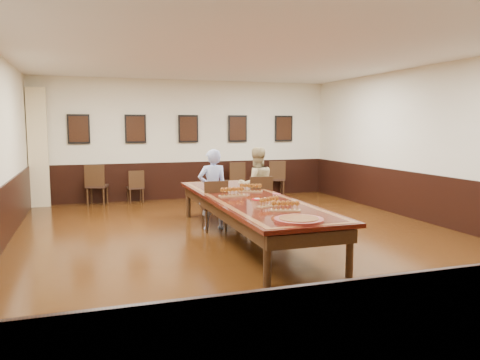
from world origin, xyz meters
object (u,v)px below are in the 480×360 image
object	(u,v)px
chair_man	(214,205)
person_woman	(256,186)
spare_chair_d	(276,178)
carved_platter	(299,220)
spare_chair_b	(135,186)
person_man	(213,189)
chair_woman	(258,200)
conference_table	(249,205)
spare_chair_a	(97,184)
spare_chair_c	(235,179)

from	to	relation	value
chair_man	person_woman	world-z (taller)	person_woman
spare_chair_d	carved_platter	xyz separation A→B (m)	(-2.55, -6.87, 0.28)
spare_chair_b	person_man	bearing A→B (deg)	101.43
spare_chair_b	spare_chair_d	distance (m)	3.95
chair_woman	spare_chair_d	world-z (taller)	chair_woman
person_man	conference_table	size ratio (longest dim) A/B	0.31
spare_chair_b	conference_table	world-z (taller)	spare_chair_b
spare_chair_d	conference_table	distance (m)	5.35
spare_chair_a	spare_chair_d	xyz separation A→B (m)	(4.89, 0.10, -0.02)
spare_chair_a	conference_table	distance (m)	5.23
person_man	conference_table	distance (m)	1.11
spare_chair_a	person_man	xyz separation A→B (m)	(2.04, -3.60, 0.26)
conference_table	carved_platter	xyz separation A→B (m)	(-0.07, -2.13, 0.16)
spare_chair_d	person_man	bearing A→B (deg)	63.65
chair_man	person_woman	size ratio (longest dim) A/B	0.62
spare_chair_a	person_woman	xyz separation A→B (m)	(3.02, -3.36, 0.26)
chair_man	person_man	bearing A→B (deg)	-90.00
spare_chair_b	person_man	xyz separation A→B (m)	(1.10, -3.63, 0.35)
spare_chair_d	carved_platter	size ratio (longest dim) A/B	1.45
spare_chair_d	chair_woman	bearing A→B (deg)	73.52
chair_woman	conference_table	bearing A→B (deg)	64.80
person_woman	carved_platter	bearing A→B (deg)	80.83
spare_chair_b	person_man	size ratio (longest dim) A/B	0.55
chair_man	spare_chair_b	xyz separation A→B (m)	(-1.09, 3.73, -0.06)
spare_chair_a	person_man	size ratio (longest dim) A/B	0.67
spare_chair_c	person_woman	xyz separation A→B (m)	(-0.67, -3.54, 0.29)
chair_woman	person_man	size ratio (longest dim) A/B	0.64
spare_chair_c	spare_chair_d	bearing A→B (deg)	173.84
spare_chair_a	conference_table	size ratio (longest dim) A/B	0.21
spare_chair_c	spare_chair_d	size ratio (longest dim) A/B	0.99
chair_woman	spare_chair_b	size ratio (longest dim) A/B	1.17
chair_man	conference_table	distance (m)	1.01
chair_woman	person_woman	world-z (taller)	person_woman
person_man	carved_platter	distance (m)	3.18
person_woman	conference_table	size ratio (longest dim) A/B	0.31
spare_chair_d	spare_chair_c	bearing A→B (deg)	7.93
conference_table	chair_man	bearing A→B (deg)	112.06
spare_chair_c	conference_table	xyz separation A→B (m)	(-1.27, -4.81, 0.12)
person_woman	carved_platter	xyz separation A→B (m)	(-0.68, -3.41, -0.00)
spare_chair_a	person_man	bearing A→B (deg)	134.43
spare_chair_a	conference_table	xyz separation A→B (m)	(2.41, -4.64, 0.10)
person_woman	spare_chair_d	bearing A→B (deg)	-116.34
chair_man	spare_chair_c	distance (m)	4.22
spare_chair_c	conference_table	world-z (taller)	spare_chair_c
spare_chair_d	conference_table	bearing A→B (deg)	73.64
spare_chair_c	person_woman	bearing A→B (deg)	76.48
spare_chair_a	spare_chair_b	distance (m)	0.94
chair_man	conference_table	size ratio (longest dim) A/B	0.19
spare_chair_a	spare_chair_c	size ratio (longest dim) A/B	1.05
chair_man	spare_chair_b	bearing A→B (deg)	-71.44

